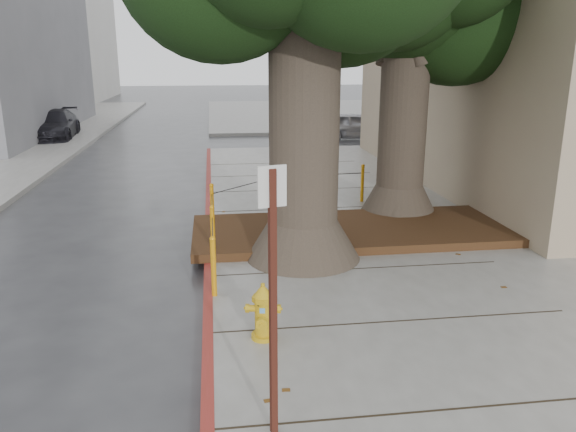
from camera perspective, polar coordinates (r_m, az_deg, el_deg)
The scene contains 13 objects.
ground at distance 7.85m, azimuth 6.97°, elevation -11.78°, with size 140.00×140.00×0.00m, color #28282B.
sidewalk_far at distance 37.71m, azimuth 4.41°, elevation 10.41°, with size 16.00×20.00×0.15m, color slate.
curb_red at distance 9.88m, azimuth -8.10°, elevation -5.39°, with size 0.14×26.00×0.16m, color maroon.
planter_bed at distance 11.48m, azimuth 6.51°, elevation -1.46°, with size 6.40×2.60×0.16m, color black.
building_far_white at distance 54.03m, azimuth -25.38°, elevation 18.53°, with size 12.00×18.00×15.00m, color silver.
building_side_white at distance 37.28m, azimuth 21.80°, elevation 16.12°, with size 10.00×10.00×9.00m, color silver.
building_side_grey at distance 45.53m, azimuth 25.11°, elevation 17.43°, with size 12.00×14.00×12.00m, color slate.
bollard_ring at distance 11.52m, azimuth -2.56°, elevation 0.93°, with size 3.79×5.39×0.95m.
fire_hydrant at distance 7.21m, azimuth -2.54°, elevation -9.71°, with size 0.40×0.38×0.75m.
signpost at distance 5.05m, azimuth -1.55°, elevation -7.55°, with size 0.25×0.08×2.60m.
car_silver at distance 25.89m, azimuth 6.91°, elevation 9.07°, with size 1.46×3.64×1.24m, color #9F9EA3.
car_red at distance 29.14m, azimuth 18.55°, elevation 9.06°, with size 1.24×3.56×1.17m, color maroon.
car_dark at distance 27.66m, azimuth -22.77°, elevation 8.51°, with size 1.88×4.63×1.34m, color black.
Camera 1 is at (-1.85, -6.71, 3.63)m, focal length 35.00 mm.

